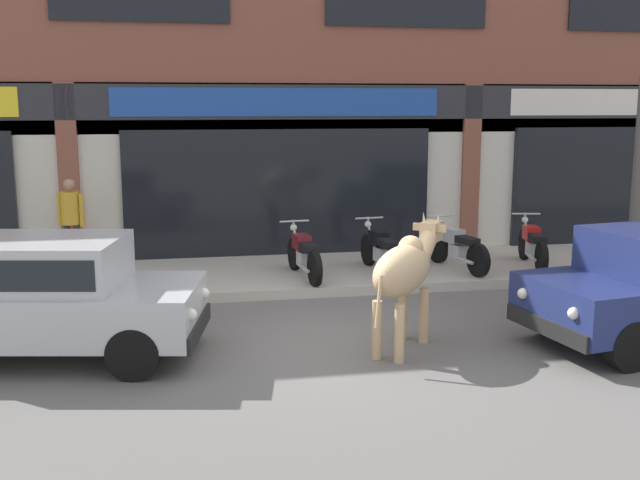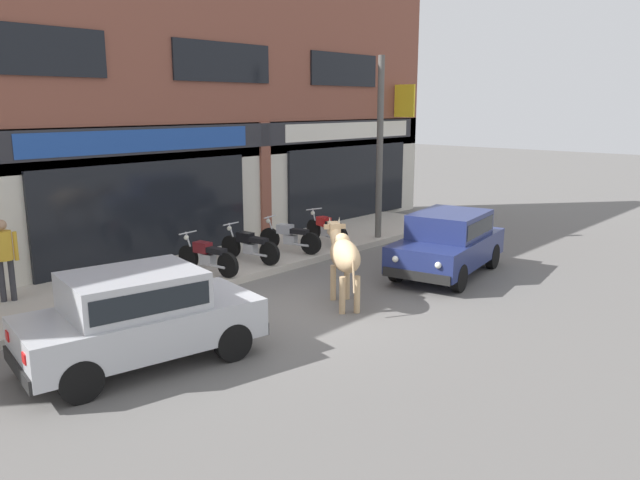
% 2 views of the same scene
% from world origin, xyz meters
% --- Properties ---
extents(ground_plane, '(90.00, 90.00, 0.00)m').
position_xyz_m(ground_plane, '(0.00, 0.00, 0.00)').
color(ground_plane, '#605E5B').
extents(sidewalk, '(19.00, 2.86, 0.16)m').
position_xyz_m(sidewalk, '(0.00, 3.63, 0.08)').
color(sidewalk, '#B7AFA3').
rests_on(sidewalk, ground).
extents(shop_building, '(23.00, 1.40, 8.24)m').
position_xyz_m(shop_building, '(0.01, 5.32, 3.90)').
color(shop_building, brown).
rests_on(shop_building, ground).
extents(cow, '(1.51, 1.81, 1.61)m').
position_xyz_m(cow, '(0.81, -0.40, 1.01)').
color(cow, tan).
rests_on(cow, ground).
extents(car_0, '(3.80, 2.22, 1.46)m').
position_xyz_m(car_0, '(-3.48, 0.03, 0.81)').
color(car_0, black).
rests_on(car_0, ground).
extents(motorcycle_0, '(0.52, 1.81, 0.88)m').
position_xyz_m(motorcycle_0, '(0.12, 3.00, 0.55)').
color(motorcycle_0, black).
rests_on(motorcycle_0, sidewalk).
extents(motorcycle_1, '(0.52, 1.81, 0.88)m').
position_xyz_m(motorcycle_1, '(1.48, 3.11, 0.55)').
color(motorcycle_1, black).
rests_on(motorcycle_1, sidewalk).
extents(motorcycle_2, '(0.64, 1.79, 0.88)m').
position_xyz_m(motorcycle_2, '(2.86, 3.11, 0.55)').
color(motorcycle_2, black).
rests_on(motorcycle_2, sidewalk).
extents(motorcycle_3, '(0.66, 1.79, 0.88)m').
position_xyz_m(motorcycle_3, '(4.26, 3.08, 0.55)').
color(motorcycle_3, black).
rests_on(motorcycle_3, sidewalk).
extents(pedestrian, '(0.47, 0.32, 1.60)m').
position_xyz_m(pedestrian, '(-3.73, 4.24, 1.14)').
color(pedestrian, '#2D2D33').
rests_on(pedestrian, sidewalk).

